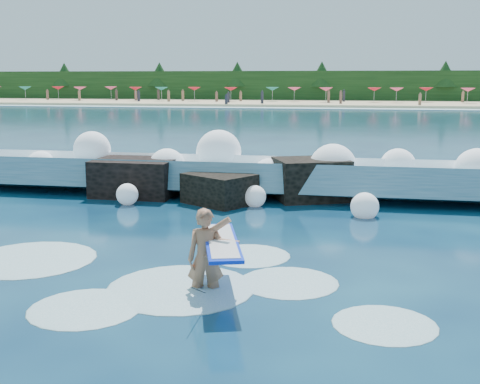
{
  "coord_description": "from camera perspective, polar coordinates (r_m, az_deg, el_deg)",
  "views": [
    {
      "loc": [
        4.1,
        -11.39,
        3.78
      ],
      "look_at": [
        1.5,
        2.0,
        1.2
      ],
      "focal_mm": 45.0,
      "sensor_mm": 36.0,
      "label": 1
    }
  ],
  "objects": [
    {
      "name": "ground",
      "position": [
        12.68,
        -8.46,
        -6.75
      ],
      "size": [
        200.0,
        200.0,
        0.0
      ],
      "primitive_type": "plane",
      "color": "#07203D",
      "rests_on": "ground"
    },
    {
      "name": "breaking_wave",
      "position": [
        19.93,
        0.8,
        1.4
      ],
      "size": [
        18.44,
        2.85,
        1.59
      ],
      "color": "teal",
      "rests_on": "ground"
    },
    {
      "name": "surf_foam",
      "position": [
        11.83,
        -8.81,
        -8.05
      ],
      "size": [
        9.48,
        5.38,
        0.14
      ],
      "color": "silver",
      "rests_on": "ground"
    },
    {
      "name": "rock_cluster",
      "position": [
        19.25,
        -2.54,
        0.83
      ],
      "size": [
        8.33,
        3.58,
        1.51
      ],
      "color": "black",
      "rests_on": "ground"
    },
    {
      "name": "wet_band",
      "position": [
        78.59,
        8.06,
        7.88
      ],
      "size": [
        140.0,
        5.0,
        0.08
      ],
      "primitive_type": "cube",
      "color": "silver",
      "rests_on": "ground"
    },
    {
      "name": "treeline",
      "position": [
        99.48,
        8.75,
        9.85
      ],
      "size": [
        140.0,
        4.0,
        5.0
      ],
      "primitive_type": "cube",
      "color": "black",
      "rests_on": "ground"
    },
    {
      "name": "beachgoers",
      "position": [
        86.72,
        8.26,
        8.84
      ],
      "size": [
        95.88,
        13.36,
        1.93
      ],
      "color": "#3F332D",
      "rests_on": "ground"
    },
    {
      "name": "wave_spray",
      "position": [
        19.64,
        2.13,
        2.6
      ],
      "size": [
        15.63,
        4.4,
        2.18
      ],
      "color": "white",
      "rests_on": "ground"
    },
    {
      "name": "surfer_with_board",
      "position": [
        10.83,
        -2.92,
        -5.98
      ],
      "size": [
        1.28,
        2.98,
        1.82
      ],
      "color": "#986347",
      "rests_on": "ground"
    },
    {
      "name": "beach_umbrellas",
      "position": [
        91.14,
        8.63,
        9.63
      ],
      "size": [
        110.53,
        6.85,
        0.5
      ],
      "color": "#ED4579",
      "rests_on": "ground"
    },
    {
      "name": "beach",
      "position": [
        89.56,
        8.44,
        8.3
      ],
      "size": [
        140.0,
        20.0,
        0.4
      ],
      "primitive_type": "cube",
      "color": "tan",
      "rests_on": "ground"
    }
  ]
}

